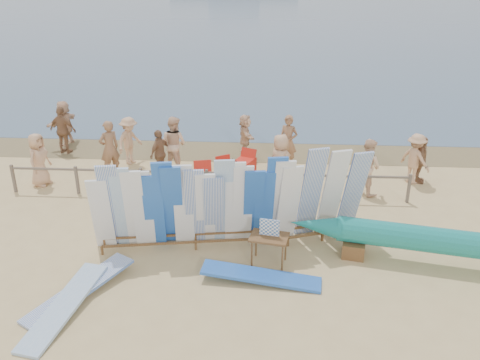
# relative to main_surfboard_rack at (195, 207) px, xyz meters

# --- Properties ---
(ground) EXTENTS (160.00, 160.00, 0.00)m
(ground) POSITION_rel_main_surfboard_rack_xyz_m (-0.07, -0.14, -1.11)
(ground) COLOR tan
(ground) RESTS_ON ground
(wet_sand_strip) EXTENTS (40.00, 2.60, 0.01)m
(wet_sand_strip) POSITION_rel_main_surfboard_rack_xyz_m (-0.07, 7.06, -1.11)
(wet_sand_strip) COLOR olive
(wet_sand_strip) RESTS_ON ground
(fence) EXTENTS (12.08, 0.08, 0.90)m
(fence) POSITION_rel_main_surfboard_rack_xyz_m (-0.07, 2.86, -0.48)
(fence) COLOR #6C5E51
(fence) RESTS_ON ground
(main_surfboard_rack) EXTENTS (4.94, 1.45, 2.45)m
(main_surfboard_rack) POSITION_rel_main_surfboard_rack_xyz_m (0.00, 0.00, 0.00)
(main_surfboard_rack) COLOR brown
(main_surfboard_rack) RESTS_ON ground
(side_surfboard_rack) EXTENTS (2.39, 1.38, 2.60)m
(side_surfboard_rack) POSITION_rel_main_surfboard_rack_xyz_m (3.16, 0.64, 0.07)
(side_surfboard_rack) COLOR brown
(side_surfboard_rack) RESTS_ON ground
(outrigger_canoe) EXTENTS (6.97, 1.97, 0.99)m
(outrigger_canoe) POSITION_rel_main_surfboard_rack_xyz_m (5.79, -0.56, -0.47)
(outrigger_canoe) COLOR brown
(outrigger_canoe) RESTS_ON ground
(vendor_table) EXTENTS (0.98, 0.78, 1.17)m
(vendor_table) POSITION_rel_main_surfboard_rack_xyz_m (1.84, -0.68, -0.72)
(vendor_table) COLOR brown
(vendor_table) RESTS_ON ground
(flat_board_d) EXTENTS (2.74, 0.84, 0.27)m
(flat_board_d) POSITION_rel_main_surfboard_rack_xyz_m (1.68, -1.44, -1.11)
(flat_board_d) COLOR blue
(flat_board_d) RESTS_ON ground
(flat_board_a) EXTENTS (1.06, 2.75, 0.32)m
(flat_board_a) POSITION_rel_main_surfboard_rack_xyz_m (-2.32, -2.79, -1.11)
(flat_board_a) COLOR #87AFD9
(flat_board_a) RESTS_ON ground
(flat_board_e) EXTENTS (1.87, 2.60, 0.29)m
(flat_board_e) POSITION_rel_main_surfboard_rack_xyz_m (-2.21, -2.20, -1.11)
(flat_board_e) COLOR white
(flat_board_e) RESTS_ON ground
(beach_chair_left) EXTENTS (0.68, 0.69, 0.88)m
(beach_chair_left) POSITION_rel_main_surfboard_rack_xyz_m (-0.24, 3.43, -0.85)
(beach_chair_left) COLOR red
(beach_chair_left) RESTS_ON ground
(beach_chair_right) EXTENTS (0.71, 0.72, 0.81)m
(beach_chair_right) POSITION_rel_main_surfboard_rack_xyz_m (0.40, 4.14, -0.87)
(beach_chair_right) COLOR red
(beach_chair_right) RESTS_ON ground
(stroller) EXTENTS (0.90, 1.04, 1.20)m
(stroller) POSITION_rel_main_surfboard_rack_xyz_m (1.01, 3.66, -0.63)
(stroller) COLOR red
(stroller) RESTS_ON ground
(beachgoer_7) EXTENTS (0.76, 0.59, 1.83)m
(beachgoer_7) POSITION_rel_main_surfboard_rack_xyz_m (2.43, 5.50, -0.19)
(beachgoer_7) COLOR #8C6042
(beachgoer_7) RESTS_ON ground
(beachgoer_0) EXTENTS (0.58, 0.91, 1.72)m
(beachgoer_0) POSITION_rel_main_surfboard_rack_xyz_m (-5.46, 3.46, -0.25)
(beachgoer_0) COLOR tan
(beachgoer_0) RESTS_ON ground
(beachgoer_extra_0) EXTENTS (1.01, 1.11, 1.65)m
(beachgoer_extra_0) POSITION_rel_main_surfboard_rack_xyz_m (6.44, 4.35, -0.28)
(beachgoer_extra_0) COLOR tan
(beachgoer_extra_0) RESTS_ON ground
(beachgoer_2) EXTENTS (1.02, 0.81, 1.88)m
(beachgoer_2) POSITION_rel_main_surfboard_rack_xyz_m (-1.43, 4.98, -0.16)
(beachgoer_2) COLOR beige
(beachgoer_2) RESTS_ON ground
(beachgoer_8) EXTENTS (0.85, 0.93, 1.76)m
(beachgoer_8) POSITION_rel_main_surfboard_rack_xyz_m (4.79, 3.46, -0.23)
(beachgoer_8) COLOR beige
(beachgoer_8) RESTS_ON ground
(beachgoer_11) EXTENTS (0.94, 1.69, 1.73)m
(beachgoer_11) POSITION_rel_main_surfboard_rack_xyz_m (-6.11, 7.29, -0.24)
(beachgoer_11) COLOR beige
(beachgoer_11) RESTS_ON ground
(beachgoer_5) EXTENTS (0.76, 1.49, 1.54)m
(beachgoer_5) POSITION_rel_main_surfboard_rack_xyz_m (0.90, 6.57, -0.34)
(beachgoer_5) COLOR beige
(beachgoer_5) RESTS_ON ground
(beachgoer_extra_1) EXTENTS (1.11, 0.66, 1.78)m
(beachgoer_extra_1) POSITION_rel_main_surfboard_rack_xyz_m (-5.79, 6.33, -0.22)
(beachgoer_extra_1) COLOR #8C6042
(beachgoer_extra_1) RESTS_ON ground
(beachgoer_1) EXTENTS (0.76, 0.74, 1.88)m
(beachgoer_1) POSITION_rel_main_surfboard_rack_xyz_m (-3.47, 4.39, -0.17)
(beachgoer_1) COLOR #8C6042
(beachgoer_1) RESTS_ON ground
(beachgoer_3) EXTENTS (0.90, 1.17, 1.68)m
(beachgoer_3) POSITION_rel_main_surfboard_rack_xyz_m (-3.09, 5.47, -0.27)
(beachgoer_3) COLOR tan
(beachgoer_3) RESTS_ON ground
(beachgoer_4) EXTENTS (0.78, 1.01, 1.59)m
(beachgoer_4) POSITION_rel_main_surfboard_rack_xyz_m (-1.81, 4.45, -0.31)
(beachgoer_4) COLOR #8C6042
(beachgoer_4) RESTS_ON ground
(beachgoer_10) EXTENTS (0.63, 0.98, 1.54)m
(beachgoer_10) POSITION_rel_main_surfboard_rack_xyz_m (6.64, 4.40, -0.34)
(beachgoer_10) COLOR #8C6042
(beachgoer_10) RESTS_ON ground
(beachgoer_6) EXTENTS (0.88, 0.92, 1.76)m
(beachgoer_6) POSITION_rel_main_surfboard_rack_xyz_m (2.14, 3.70, -0.22)
(beachgoer_6) COLOR tan
(beachgoer_6) RESTS_ON ground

